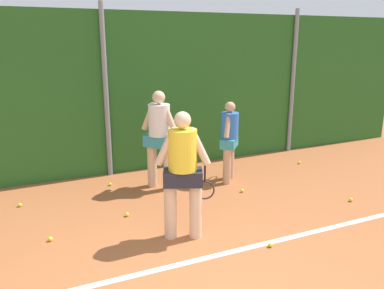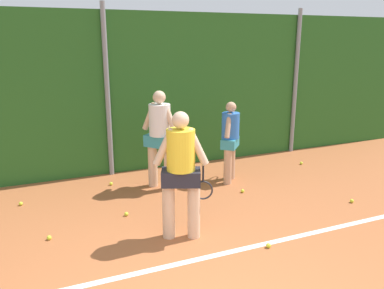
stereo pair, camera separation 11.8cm
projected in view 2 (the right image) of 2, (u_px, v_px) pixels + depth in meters
ground_plane at (166, 256)px, 5.13m from camera, size 24.61×24.61×0.00m
hedge_fence_backdrop at (106, 95)px, 7.98m from camera, size 15.99×0.25×3.34m
fence_post_center at (107, 92)px, 7.81m from camera, size 0.10×0.10×3.48m
fence_post_right at (295, 83)px, 9.53m from camera, size 0.10×0.10×3.48m
court_baseline_paint at (172, 265)px, 4.91m from camera, size 11.69×0.10×0.01m
player_foreground_near at (181, 169)px, 5.36m from camera, size 0.81×0.50×1.84m
player_midcourt at (230, 138)px, 7.63m from camera, size 0.52×0.63×1.61m
player_backcourt_far at (160, 135)px, 7.24m from camera, size 0.59×0.64×1.87m
tennis_ball_0 at (352, 201)px, 6.80m from camera, size 0.07×0.07×0.07m
tennis_ball_1 at (301, 163)px, 8.88m from camera, size 0.07×0.07×0.07m
tennis_ball_2 at (111, 184)px, 7.61m from camera, size 0.07×0.07×0.07m
tennis_ball_3 at (21, 204)px, 6.68m from camera, size 0.07×0.07×0.07m
tennis_ball_5 at (243, 191)px, 7.25m from camera, size 0.07×0.07×0.07m
tennis_ball_6 at (268, 246)px, 5.32m from camera, size 0.07×0.07×0.07m
tennis_ball_8 at (49, 238)px, 5.53m from camera, size 0.07×0.07×0.07m
tennis_ball_9 at (126, 214)px, 6.29m from camera, size 0.07×0.07×0.07m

